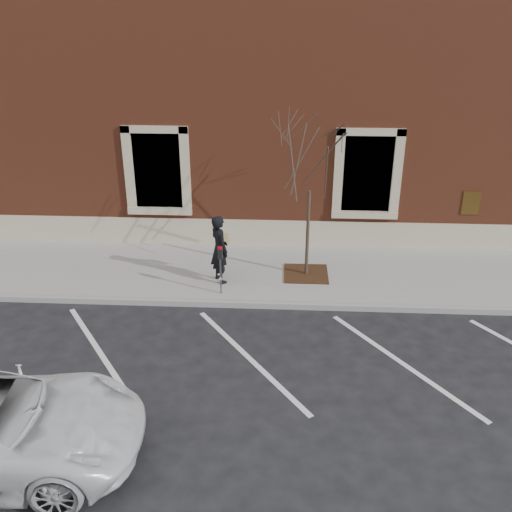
{
  "coord_description": "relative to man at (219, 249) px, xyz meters",
  "views": [
    {
      "loc": [
        0.7,
        -12.25,
        6.99
      ],
      "look_at": [
        0.0,
        0.6,
        1.1
      ],
      "focal_mm": 40.0,
      "sensor_mm": 36.0,
      "label": 1
    }
  ],
  "objects": [
    {
      "name": "building_civic",
      "position": [
        0.97,
        6.67,
        2.94
      ],
      "size": [
        40.0,
        8.62,
        8.0
      ],
      "color": "brown",
      "rests_on": "ground"
    },
    {
      "name": "curb_near",
      "position": [
        0.97,
        -1.12,
        -0.98
      ],
      "size": [
        40.0,
        0.12,
        0.15
      ],
      "primitive_type": "cube",
      "color": "#9E9E99",
      "rests_on": "ground"
    },
    {
      "name": "sidewalk_near",
      "position": [
        0.97,
        0.68,
        -0.98
      ],
      "size": [
        40.0,
        3.5,
        0.15
      ],
      "primitive_type": "cube",
      "color": "#A5A19B",
      "rests_on": "ground"
    },
    {
      "name": "parking_meter",
      "position": [
        0.1,
        -0.7,
        -0.02
      ],
      "size": [
        0.12,
        0.09,
        1.28
      ],
      "rotation": [
        0.0,
        0.0,
        -0.37
      ],
      "color": "#595B60",
      "rests_on": "sidewalk_near"
    },
    {
      "name": "parking_stripes",
      "position": [
        0.97,
        -3.27,
        -1.05
      ],
      "size": [
        28.0,
        4.4,
        0.01
      ],
      "primitive_type": null,
      "color": "silver",
      "rests_on": "ground"
    },
    {
      "name": "man",
      "position": [
        0.0,
        0.0,
        0.0
      ],
      "size": [
        0.72,
        0.79,
        1.81
      ],
      "primitive_type": "imported",
      "rotation": [
        0.0,
        0.0,
        2.13
      ],
      "color": "black",
      "rests_on": "sidewalk_near"
    },
    {
      "name": "ground",
      "position": [
        0.97,
        -1.07,
        -1.06
      ],
      "size": [
        120.0,
        120.0,
        0.0
      ],
      "primitive_type": "plane",
      "color": "#28282B",
      "rests_on": "ground"
    },
    {
      "name": "sapling",
      "position": [
        2.27,
        0.5,
        2.1
      ],
      "size": [
        2.58,
        2.58,
        4.29
      ],
      "color": "#3D3025",
      "rests_on": "sidewalk_near"
    },
    {
      "name": "tree_grate",
      "position": [
        2.27,
        0.5,
        -0.89
      ],
      "size": [
        1.17,
        1.17,
        0.03
      ],
      "primitive_type": "cube",
      "color": "#432A15",
      "rests_on": "sidewalk_near"
    }
  ]
}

